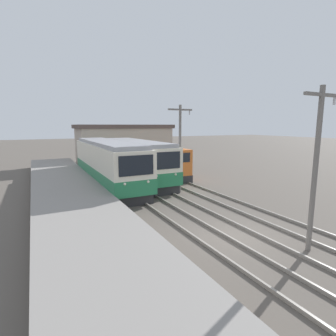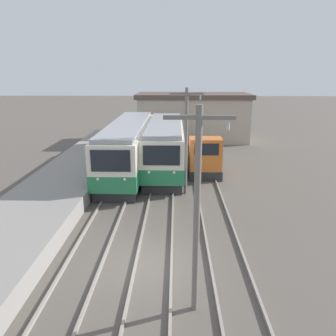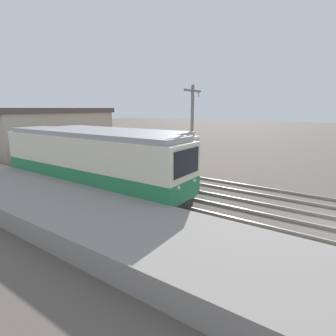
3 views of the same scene
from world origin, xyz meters
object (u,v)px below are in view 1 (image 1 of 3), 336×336
object	(u,v)px
commuter_train_left	(107,165)
catenary_mast_mid	(180,145)
shunting_locomotive	(169,167)
catenary_mast_near	(316,164)
commuter_train_center	(136,162)

from	to	relation	value
commuter_train_left	catenary_mast_mid	distance (m)	6.83
shunting_locomotive	catenary_mast_near	distance (m)	15.57
commuter_train_left	catenary_mast_mid	size ratio (longest dim) A/B	2.16
commuter_train_center	catenary_mast_mid	xyz separation A→B (m)	(1.51, -5.45, 1.88)
catenary_mast_near	catenary_mast_mid	distance (m)	10.73
commuter_train_center	shunting_locomotive	size ratio (longest dim) A/B	2.40
catenary_mast_near	catenary_mast_mid	bearing A→B (deg)	90.00
commuter_train_center	shunting_locomotive	distance (m)	3.17
shunting_locomotive	catenary_mast_mid	xyz separation A→B (m)	(-1.49, -4.58, 2.42)
shunting_locomotive	catenary_mast_mid	size ratio (longest dim) A/B	0.78
catenary_mast_mid	shunting_locomotive	bearing A→B (deg)	71.97
catenary_mast_mid	commuter_train_center	bearing A→B (deg)	105.47
commuter_train_left	catenary_mast_near	size ratio (longest dim) A/B	2.16
shunting_locomotive	commuter_train_center	bearing A→B (deg)	163.91
commuter_train_left	commuter_train_center	bearing A→B (deg)	9.92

